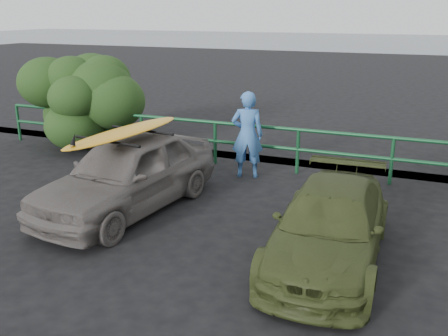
# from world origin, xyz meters

# --- Properties ---
(ground) EXTENTS (80.00, 80.00, 0.00)m
(ground) POSITION_xyz_m (0.00, 0.00, 0.00)
(ground) COLOR black
(ocean) EXTENTS (200.00, 200.00, 0.00)m
(ocean) POSITION_xyz_m (0.00, 60.00, 0.00)
(ocean) COLOR #556068
(ocean) RESTS_ON ground
(guardrail) EXTENTS (14.00, 0.08, 1.04)m
(guardrail) POSITION_xyz_m (0.00, 5.00, 0.52)
(guardrail) COLOR #144927
(guardrail) RESTS_ON ground
(shrub_left) EXTENTS (3.20, 2.40, 2.19)m
(shrub_left) POSITION_xyz_m (-4.80, 5.40, 1.10)
(shrub_left) COLOR #244218
(shrub_left) RESTS_ON ground
(sedan) EXTENTS (2.11, 4.19, 1.37)m
(sedan) POSITION_xyz_m (-1.34, 1.75, 0.69)
(sedan) COLOR #635C58
(sedan) RESTS_ON ground
(olive_vehicle) EXTENTS (1.61, 3.76, 1.08)m
(olive_vehicle) POSITION_xyz_m (2.43, 1.17, 0.54)
(olive_vehicle) COLOR #3A451E
(olive_vehicle) RESTS_ON ground
(man) EXTENTS (0.79, 0.63, 1.89)m
(man) POSITION_xyz_m (0.03, 4.37, 0.94)
(man) COLOR #3D71B8
(man) RESTS_ON ground
(roof_rack) EXTENTS (1.52, 1.16, 0.05)m
(roof_rack) POSITION_xyz_m (-1.34, 1.75, 1.39)
(roof_rack) COLOR black
(roof_rack) RESTS_ON sedan
(surfboard) EXTENTS (0.97, 2.98, 0.09)m
(surfboard) POSITION_xyz_m (-1.34, 1.75, 1.46)
(surfboard) COLOR orange
(surfboard) RESTS_ON roof_rack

